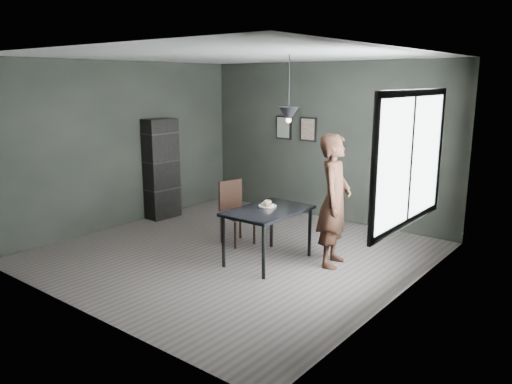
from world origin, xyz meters
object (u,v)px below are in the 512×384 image
Objects in this scene: cafe_table at (268,215)px; white_plate at (267,206)px; shelf_unit at (161,169)px; pendant_lamp at (289,114)px; woman at (334,201)px; wood_chair at (234,208)px.

white_plate reaches higher than cafe_table.
shelf_unit reaches higher than cafe_table.
white_plate is 0.27× the size of pendant_lamp.
woman is at bearing 22.75° from white_plate.
pendant_lamp is (-0.51, -0.36, 1.15)m from woman.
cafe_table is 0.16m from white_plate.
cafe_table is 0.66× the size of shelf_unit.
woman reaches higher than cafe_table.
white_plate is 0.24× the size of wood_chair.
cafe_table is at bearing -158.20° from pendant_lamp.
wood_chair is 0.54× the size of shelf_unit.
shelf_unit is (-3.68, 0.18, 0.01)m from woman.
wood_chair is at bearing 77.71° from woman.
cafe_table is at bearing 105.51° from woman.
shelf_unit is (-2.92, 0.65, 0.23)m from cafe_table.
woman is at bearing 0.22° from shelf_unit.
cafe_table is 1.39× the size of pendant_lamp.
shelf_unit is at bearing 167.54° from cafe_table.
woman is 1.85× the size of wood_chair.
white_plate is 1.34m from pendant_lamp.
white_plate is at bearing 130.93° from cafe_table.
cafe_table is 0.67× the size of woman.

